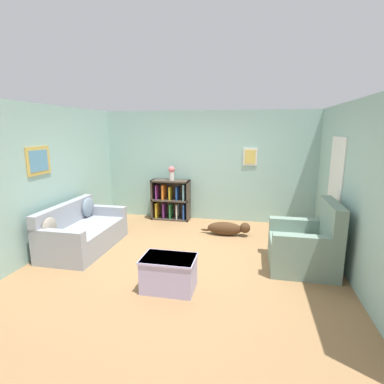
% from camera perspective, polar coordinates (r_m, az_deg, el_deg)
% --- Properties ---
extents(ground_plane, '(14.00, 14.00, 0.00)m').
position_cam_1_polar(ground_plane, '(5.40, -0.87, -11.84)').
color(ground_plane, '#997047').
extents(wall_back, '(5.60, 0.13, 2.60)m').
position_cam_1_polar(wall_back, '(7.21, 2.98, 4.93)').
color(wall_back, '#93BCB2').
rests_on(wall_back, ground_plane).
extents(wall_left, '(0.13, 5.00, 2.60)m').
position_cam_1_polar(wall_left, '(6.09, -25.06, 2.55)').
color(wall_left, '#93BCB2').
rests_on(wall_left, ground_plane).
extents(wall_right, '(0.16, 5.00, 2.60)m').
position_cam_1_polar(wall_right, '(5.14, 28.08, 0.61)').
color(wall_right, '#93BCB2').
rests_on(wall_right, ground_plane).
extents(couch, '(0.92, 1.71, 0.83)m').
position_cam_1_polar(couch, '(5.93, -20.21, -7.26)').
color(couch, '#9399A3').
rests_on(couch, ground_plane).
extents(bookshelf, '(0.92, 0.34, 0.97)m').
position_cam_1_polar(bookshelf, '(7.32, -4.02, -1.56)').
color(bookshelf, '#42382D').
rests_on(bookshelf, ground_plane).
extents(recliner_chair, '(0.98, 1.03, 1.09)m').
position_cam_1_polar(recliner_chair, '(5.13, 20.98, -9.54)').
color(recliner_chair, gray).
rests_on(recliner_chair, ground_plane).
extents(coffee_table, '(0.73, 0.50, 0.47)m').
position_cam_1_polar(coffee_table, '(4.26, -4.47, -15.02)').
color(coffee_table, '#ADA3CC').
rests_on(coffee_table, ground_plane).
extents(dog, '(1.04, 0.25, 0.29)m').
position_cam_1_polar(dog, '(6.32, 6.84, -6.91)').
color(dog, '#472D19').
rests_on(dog, ground_plane).
extents(vase, '(0.15, 0.15, 0.34)m').
position_cam_1_polar(vase, '(7.16, -3.90, 3.77)').
color(vase, silver).
rests_on(vase, bookshelf).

